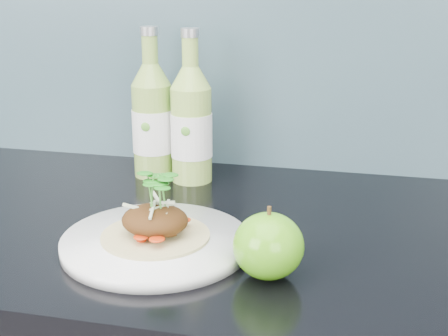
{
  "coord_description": "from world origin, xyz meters",
  "views": [
    {
      "loc": [
        0.26,
        0.87,
        1.26
      ],
      "look_at": [
        0.07,
        1.65,
        1.0
      ],
      "focal_mm": 50.0,
      "sensor_mm": 36.0,
      "label": 1
    }
  ],
  "objects_px": {
    "green_apple": "(268,246)",
    "cider_bottle_right": "(191,125)",
    "dinner_plate": "(156,242)",
    "cider_bottle_left": "(152,121)"
  },
  "relations": [
    {
      "from": "cider_bottle_left",
      "to": "cider_bottle_right",
      "type": "height_order",
      "value": "same"
    },
    {
      "from": "green_apple",
      "to": "cider_bottle_left",
      "type": "relative_size",
      "value": 0.42
    },
    {
      "from": "dinner_plate",
      "to": "cider_bottle_right",
      "type": "xyz_separation_m",
      "value": [
        -0.03,
        0.28,
        0.09
      ]
    },
    {
      "from": "dinner_plate",
      "to": "cider_bottle_right",
      "type": "bearing_deg",
      "value": 96.02
    },
    {
      "from": "dinner_plate",
      "to": "cider_bottle_right",
      "type": "relative_size",
      "value": 1.0
    },
    {
      "from": "green_apple",
      "to": "cider_bottle_right",
      "type": "distance_m",
      "value": 0.38
    },
    {
      "from": "green_apple",
      "to": "cider_bottle_left",
      "type": "distance_m",
      "value": 0.43
    },
    {
      "from": "green_apple",
      "to": "cider_bottle_right",
      "type": "xyz_separation_m",
      "value": [
        -0.19,
        0.33,
        0.06
      ]
    },
    {
      "from": "green_apple",
      "to": "dinner_plate",
      "type": "bearing_deg",
      "value": 164.08
    },
    {
      "from": "cider_bottle_left",
      "to": "green_apple",
      "type": "bearing_deg",
      "value": -51.91
    }
  ]
}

